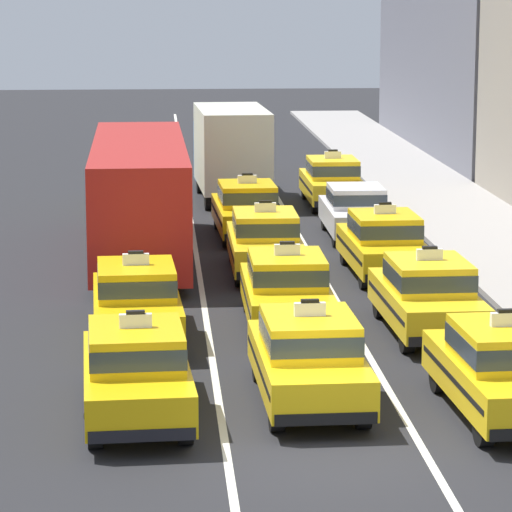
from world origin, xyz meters
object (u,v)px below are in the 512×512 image
(taxi_left_fourth, at_px, (136,181))
(taxi_right_fifth, at_px, (332,181))
(bus_left_third, at_px, (139,192))
(taxi_left_nearest, at_px, (136,370))
(taxi_center_sixth, at_px, (224,152))
(taxi_center_second, at_px, (287,289))
(taxi_center_third, at_px, (265,241))
(taxi_center_fourth, at_px, (247,209))
(taxi_right_third, at_px, (384,243))
(taxi_center_nearest, at_px, (309,357))
(taxi_left_second, at_px, (136,300))
(taxi_right_nearest, at_px, (503,368))
(box_truck_center_fifth, at_px, (230,149))
(taxi_right_second, at_px, (427,295))
(sedan_right_fourth, at_px, (356,210))

(taxi_left_fourth, distance_m, taxi_right_fifth, 6.69)
(bus_left_third, relative_size, taxi_left_fourth, 2.43)
(taxi_left_nearest, height_order, taxi_center_sixth, same)
(taxi_center_second, height_order, taxi_center_third, same)
(taxi_center_second, height_order, taxi_center_fourth, same)
(taxi_left_fourth, xyz_separation_m, taxi_center_second, (3.53, -17.35, 0.00))
(taxi_left_nearest, distance_m, taxi_right_third, 13.15)
(taxi_center_nearest, distance_m, taxi_center_fourth, 16.74)
(taxi_left_second, xyz_separation_m, taxi_right_nearest, (6.44, -5.77, 0.00))
(taxi_left_fourth, bearing_deg, taxi_center_third, -73.05)
(taxi_left_fourth, bearing_deg, taxi_right_fifth, -3.94)
(taxi_center_second, bearing_deg, taxi_right_nearest, -64.42)
(taxi_left_nearest, distance_m, taxi_left_second, 5.41)
(box_truck_center_fifth, xyz_separation_m, taxi_right_third, (3.27, -13.46, -0.90))
(bus_left_third, distance_m, taxi_center_nearest, 14.32)
(taxi_left_fourth, height_order, taxi_right_nearest, same)
(taxi_left_nearest, bearing_deg, bus_left_third, 90.36)
(bus_left_third, distance_m, taxi_center_third, 4.22)
(taxi_center_nearest, bearing_deg, taxi_right_second, 57.40)
(taxi_center_second, height_order, box_truck_center_fifth, box_truck_center_fifth)
(taxi_center_sixth, bearing_deg, taxi_right_second, -83.14)
(taxi_right_second, height_order, taxi_right_third, same)
(taxi_center_nearest, relative_size, taxi_center_second, 1.00)
(taxi_right_nearest, bearing_deg, taxi_center_third, 104.37)
(taxi_left_nearest, distance_m, taxi_center_third, 12.50)
(taxi_right_third, relative_size, taxi_right_fifth, 1.01)
(taxi_left_fourth, distance_m, sedan_right_fourth, 9.30)
(taxi_center_second, xyz_separation_m, taxi_right_third, (3.02, 5.32, 0.00))
(taxi_center_third, bearing_deg, taxi_right_nearest, -75.63)
(taxi_center_nearest, relative_size, sedan_right_fourth, 1.06)
(taxi_left_second, height_order, sedan_right_fourth, taxi_left_second)
(taxi_center_nearest, bearing_deg, taxi_center_third, 89.47)
(taxi_left_second, height_order, taxi_left_fourth, same)
(taxi_center_sixth, relative_size, taxi_right_second, 1.00)
(taxi_left_second, relative_size, taxi_left_fourth, 1.00)
(taxi_center_nearest, bearing_deg, taxi_center_sixth, 90.04)
(taxi_right_nearest, relative_size, taxi_right_fifth, 1.01)
(taxi_right_second, xyz_separation_m, taxi_right_third, (0.04, 6.08, 0.00))
(box_truck_center_fifth, relative_size, sedan_right_fourth, 1.63)
(bus_left_third, distance_m, taxi_left_fourth, 9.09)
(bus_left_third, bearing_deg, taxi_left_second, -89.86)
(taxi_center_fourth, height_order, taxi_right_second, same)
(taxi_center_sixth, bearing_deg, taxi_center_nearest, -89.96)
(taxi_left_second, distance_m, taxi_right_third, 8.81)
(taxi_left_second, relative_size, taxi_center_fourth, 1.00)
(taxi_left_second, bearing_deg, taxi_right_nearest, -41.84)
(taxi_left_fourth, height_order, taxi_center_fourth, same)
(taxi_left_nearest, xyz_separation_m, taxi_right_fifth, (6.35, 23.15, 0.00))
(taxi_right_nearest, bearing_deg, taxi_left_fourth, 105.62)
(taxi_center_sixth, height_order, taxi_right_fifth, same)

